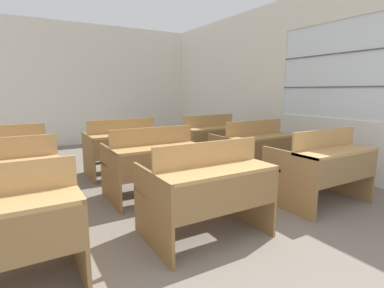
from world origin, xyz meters
TOP-DOWN VIEW (x-y plane):
  - wall_back at (0.00, 6.98)m, footprint 6.31×0.06m
  - wall_right_with_window at (3.13, 3.59)m, footprint 0.06×6.95m
  - bench_front_center at (0.30, 1.38)m, footprint 1.05×0.77m
  - bench_front_right at (1.91, 1.39)m, footprint 1.05×0.77m
  - bench_second_left at (-1.30, 2.57)m, footprint 1.05×0.77m
  - bench_second_center at (0.29, 2.57)m, footprint 1.05×0.77m
  - bench_second_right at (1.92, 2.58)m, footprint 1.05×0.77m
  - bench_third_left at (-1.31, 3.77)m, footprint 1.05×0.77m
  - bench_third_center at (0.29, 3.78)m, footprint 1.05×0.77m
  - bench_third_right at (1.90, 3.76)m, footprint 1.05×0.77m

SIDE VIEW (x-z plane):
  - bench_front_center at x=0.30m, z-range 0.01..0.89m
  - bench_front_right at x=1.91m, z-range 0.01..0.89m
  - bench_second_left at x=-1.30m, z-range 0.01..0.89m
  - bench_second_center at x=0.29m, z-range 0.01..0.89m
  - bench_second_right at x=1.92m, z-range 0.01..0.89m
  - bench_third_left at x=-1.31m, z-range 0.01..0.89m
  - bench_third_center at x=0.29m, z-range 0.01..0.89m
  - bench_third_right at x=1.90m, z-range 0.01..0.89m
  - wall_right_with_window at x=3.13m, z-range -0.02..2.88m
  - wall_back at x=0.00m, z-range 0.00..2.89m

